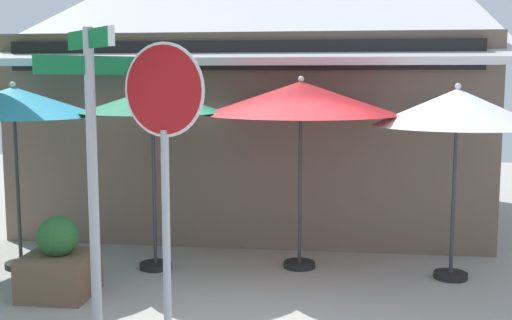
{
  "coord_description": "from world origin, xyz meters",
  "views": [
    {
      "loc": [
        0.82,
        -6.74,
        2.62
      ],
      "look_at": [
        -0.2,
        1.2,
        1.6
      ],
      "focal_mm": 44.62,
      "sensor_mm": 36.0,
      "label": 1
    }
  ],
  "objects_px": {
    "patio_umbrella_teal_left": "(14,103)",
    "patio_umbrella_ivory_far_right": "(457,109)",
    "patio_umbrella_forest_green_center": "(152,103)",
    "stop_sign": "(165,144)",
    "patio_umbrella_crimson_right": "(301,99)",
    "street_sign_post": "(93,163)",
    "sidewalk_planter": "(59,265)"
  },
  "relations": [
    {
      "from": "street_sign_post",
      "to": "sidewalk_planter",
      "type": "xyz_separation_m",
      "value": [
        -1.21,
        1.85,
        -1.5
      ]
    },
    {
      "from": "patio_umbrella_forest_green_center",
      "to": "patio_umbrella_crimson_right",
      "type": "xyz_separation_m",
      "value": [
        1.98,
        0.31,
        0.06
      ]
    },
    {
      "from": "stop_sign",
      "to": "patio_umbrella_teal_left",
      "type": "xyz_separation_m",
      "value": [
        -2.88,
        2.83,
        0.23
      ]
    },
    {
      "from": "street_sign_post",
      "to": "patio_umbrella_teal_left",
      "type": "relative_size",
      "value": 1.18
    },
    {
      "from": "sidewalk_planter",
      "to": "stop_sign",
      "type": "bearing_deg",
      "value": -44.11
    },
    {
      "from": "stop_sign",
      "to": "patio_umbrella_teal_left",
      "type": "height_order",
      "value": "stop_sign"
    },
    {
      "from": "street_sign_post",
      "to": "patio_umbrella_crimson_right",
      "type": "xyz_separation_m",
      "value": [
        1.61,
        3.41,
        0.46
      ]
    },
    {
      "from": "stop_sign",
      "to": "patio_umbrella_teal_left",
      "type": "bearing_deg",
      "value": 135.49
    },
    {
      "from": "stop_sign",
      "to": "street_sign_post",
      "type": "bearing_deg",
      "value": -173.77
    },
    {
      "from": "patio_umbrella_teal_left",
      "to": "patio_umbrella_crimson_right",
      "type": "relative_size",
      "value": 0.97
    },
    {
      "from": "stop_sign",
      "to": "patio_umbrella_crimson_right",
      "type": "distance_m",
      "value": 3.49
    },
    {
      "from": "stop_sign",
      "to": "patio_umbrella_forest_green_center",
      "type": "xyz_separation_m",
      "value": [
        -1.0,
        3.03,
        0.23
      ]
    },
    {
      "from": "patio_umbrella_teal_left",
      "to": "patio_umbrella_forest_green_center",
      "type": "xyz_separation_m",
      "value": [
        1.88,
        0.2,
        -0.0
      ]
    },
    {
      "from": "patio_umbrella_crimson_right",
      "to": "patio_umbrella_teal_left",
      "type": "bearing_deg",
      "value": -172.58
    },
    {
      "from": "patio_umbrella_forest_green_center",
      "to": "patio_umbrella_ivory_far_right",
      "type": "height_order",
      "value": "patio_umbrella_ivory_far_right"
    },
    {
      "from": "street_sign_post",
      "to": "stop_sign",
      "type": "height_order",
      "value": "street_sign_post"
    },
    {
      "from": "patio_umbrella_teal_left",
      "to": "patio_umbrella_ivory_far_right",
      "type": "distance_m",
      "value": 5.89
    },
    {
      "from": "street_sign_post",
      "to": "patio_umbrella_teal_left",
      "type": "distance_m",
      "value": 3.7
    },
    {
      "from": "stop_sign",
      "to": "patio_umbrella_crimson_right",
      "type": "height_order",
      "value": "stop_sign"
    },
    {
      "from": "stop_sign",
      "to": "patio_umbrella_ivory_far_right",
      "type": "relative_size",
      "value": 1.14
    },
    {
      "from": "patio_umbrella_forest_green_center",
      "to": "sidewalk_planter",
      "type": "distance_m",
      "value": 2.43
    },
    {
      "from": "patio_umbrella_ivory_far_right",
      "to": "sidewalk_planter",
      "type": "bearing_deg",
      "value": -164.81
    },
    {
      "from": "patio_umbrella_teal_left",
      "to": "patio_umbrella_crimson_right",
      "type": "height_order",
      "value": "patio_umbrella_crimson_right"
    },
    {
      "from": "street_sign_post",
      "to": "patio_umbrella_ivory_far_right",
      "type": "distance_m",
      "value": 4.83
    },
    {
      "from": "stop_sign",
      "to": "patio_umbrella_crimson_right",
      "type": "bearing_deg",
      "value": 73.63
    },
    {
      "from": "patio_umbrella_teal_left",
      "to": "street_sign_post",
      "type": "bearing_deg",
      "value": -52.16
    },
    {
      "from": "patio_umbrella_crimson_right",
      "to": "sidewalk_planter",
      "type": "xyz_separation_m",
      "value": [
        -2.82,
        -1.55,
        -1.96
      ]
    },
    {
      "from": "stop_sign",
      "to": "patio_umbrella_crimson_right",
      "type": "xyz_separation_m",
      "value": [
        0.98,
        3.34,
        0.29
      ]
    },
    {
      "from": "patio_umbrella_forest_green_center",
      "to": "patio_umbrella_crimson_right",
      "type": "bearing_deg",
      "value": 8.76
    },
    {
      "from": "patio_umbrella_teal_left",
      "to": "sidewalk_planter",
      "type": "distance_m",
      "value": 2.42
    },
    {
      "from": "street_sign_post",
      "to": "patio_umbrella_ivory_far_right",
      "type": "bearing_deg",
      "value": 41.13
    },
    {
      "from": "patio_umbrella_teal_left",
      "to": "patio_umbrella_ivory_far_right",
      "type": "height_order",
      "value": "patio_umbrella_teal_left"
    }
  ]
}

